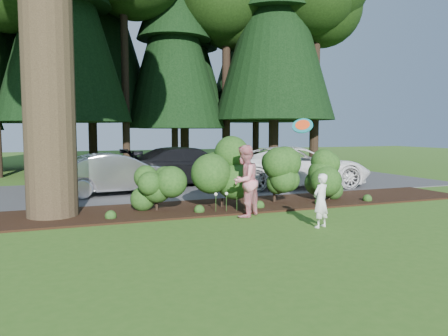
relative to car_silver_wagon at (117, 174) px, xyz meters
name	(u,v)px	position (x,y,z in m)	size (l,w,h in m)	color
ground	(280,232)	(2.58, -6.76, -0.72)	(80.00, 80.00, 0.00)	#325C1A
mulch_bed	(225,206)	(2.58, -3.51, -0.70)	(16.00, 2.50, 0.05)	black
driveway	(184,188)	(2.58, 0.74, -0.71)	(22.00, 6.00, 0.03)	#38383A
shrub_row	(252,178)	(3.35, -3.63, 0.09)	(6.53, 1.60, 1.61)	#193D12
lily_cluster	(226,195)	(2.28, -4.36, -0.23)	(0.69, 0.09, 0.57)	#193D12
car_silver_wagon	(117,174)	(0.00, 0.00, 0.00)	(1.46, 4.20, 1.38)	#BCBBC1
car_white_suv	(297,167)	(6.71, -0.47, 0.08)	(2.56, 5.55, 1.54)	white
car_dark_suv	(189,166)	(3.05, 1.65, 0.06)	(2.10, 5.16, 1.50)	black
child	(321,201)	(3.63, -6.73, -0.11)	(0.45, 0.29, 1.23)	white
adult	(244,181)	(2.53, -4.96, 0.19)	(0.89, 0.69, 1.82)	red
frisbee	(303,125)	(3.03, -6.89, 1.57)	(0.51, 0.39, 0.45)	#16747A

